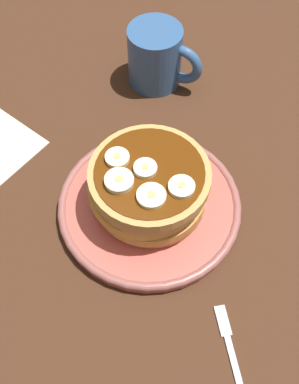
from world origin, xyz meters
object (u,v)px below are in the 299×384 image
Objects in this scene: pancake_stack at (147,188)px; banana_slice_3 at (117,159)px; banana_slice_2 at (119,181)px; coffee_mug at (157,56)px; fork at (232,355)px; banana_slice_0 at (143,172)px; banana_slice_1 at (181,187)px; plate at (150,206)px; banana_slice_4 at (151,196)px.

banana_slice_3 is (-3.85, 0.04, 3.69)cm from pancake_stack.
pancake_stack is 4.40× the size of banana_slice_2.
banana_slice_3 reaches higher than pancake_stack.
banana_slice_2 is at bearing -75.59° from coffee_mug.
banana_slice_2 is 1.16× the size of banana_slice_3.
banana_slice_2 is 22.65cm from fork.
banana_slice_0 is (-0.27, -0.38, 3.69)cm from pancake_stack.
pancake_stack is at bearing 173.89° from banana_slice_1.
plate is at bearing 172.11° from banana_slice_1.
banana_slice_0 is 0.95× the size of banana_slice_3.
coffee_mug is at bearing 112.73° from banana_slice_4.
banana_slice_1 is 1.06× the size of banana_slice_3.
coffee_mug is at bearing 120.15° from banana_slice_1.
banana_slice_1 is 0.91× the size of banana_slice_4.
plate is at bearing 21.77° from pancake_stack.
pancake_stack is (-0.26, -0.10, 4.10)cm from plate.
coffee_mug is at bearing 110.32° from banana_slice_0.
banana_slice_3 is 0.25× the size of coffee_mug.
banana_slice_1 is 26.06cm from coffee_mug.
coffee_mug is at bearing 104.41° from banana_slice_2.
banana_slice_2 reaches higher than fork.
banana_slice_3 is (-4.11, -0.06, 7.79)cm from plate.
banana_slice_0 and banana_slice_4 have the same top height.
coffee_mug is at bearing 102.02° from banana_slice_3.
plate is 8.09× the size of banana_slice_3.
coffee_mug is at bearing 125.32° from fork.
banana_slice_3 is at bearing 179.37° from pancake_stack.
banana_slice_4 is at bearing -27.73° from banana_slice_3.
banana_slice_3 is at bearing 121.02° from banana_slice_2.
plate is 20.54cm from fork.
banana_slice_4 and coffee_mug have the same top height.
plate is 8.52cm from banana_slice_4.
banana_slice_0 is at bearing -137.88° from plate.
pancake_stack is 5.12× the size of banana_slice_3.
fork is (15.86, -13.03, -0.75)cm from plate.
banana_slice_4 is at bearing -62.02° from plate.
pancake_stack is 5.37× the size of banana_slice_0.
pancake_stack is 3.72cm from banana_slice_0.
banana_slice_3 is (-8.30, 0.52, 0.01)cm from banana_slice_1.
banana_slice_2 is (-1.91, -2.36, 0.08)cm from banana_slice_0.
banana_slice_2 is (-6.63, -2.26, 0.09)cm from banana_slice_1.
fork is at bearing -38.72° from pancake_stack.
banana_slice_3 is at bearing -77.98° from coffee_mug.
banana_slice_1 is (4.19, -0.58, 7.78)cm from plate.
fork is (18.30, -10.19, -8.63)cm from banana_slice_2.
banana_slice_2 is (-2.44, -2.84, 7.87)cm from plate.
banana_slice_2 is 25.65cm from coffee_mug.
banana_slice_2 is at bearing -161.22° from banana_slice_1.
coffee_mug is at bearing 111.26° from pancake_stack.
coffee_mug is (-6.30, 24.52, -4.15)cm from banana_slice_2.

